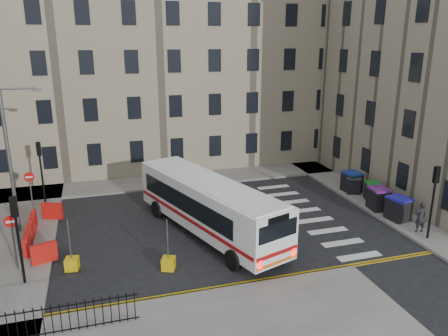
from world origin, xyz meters
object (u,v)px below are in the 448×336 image
streetlamp (9,160)px  wheelie_bin_c (373,191)px  bus (208,204)px  wheelie_bin_b (378,199)px  bollard_chevron (168,263)px  wheelie_bin_a (398,208)px  pedestrian (421,217)px  bollard_yellow (72,264)px  wheelie_bin_e (352,182)px  wheelie_bin_d (353,184)px

streetlamp → wheelie_bin_c: (22.21, -1.53, -3.58)m
bus → wheelie_bin_b: bus is taller
wheelie_bin_c → bus: bearing=-153.7°
streetlamp → bollard_chevron: size_ratio=13.57×
streetlamp → wheelie_bin_a: 22.48m
pedestrian → bollard_yellow: bearing=0.1°
wheelie_bin_b → wheelie_bin_e: 3.48m
bus → wheelie_bin_d: size_ratio=8.81×
streetlamp → wheelie_bin_b: size_ratio=5.75×
bus → wheelie_bin_e: size_ratio=8.21×
pedestrian → bollard_yellow: pedestrian is taller
bollard_yellow → wheelie_bin_a: bearing=0.9°
streetlamp → wheelie_bin_e: bearing=1.0°
wheelie_bin_a → bollard_chevron: size_ratio=2.35×
wheelie_bin_b → wheelie_bin_c: 1.68m
wheelie_bin_b → pedestrian: bearing=-80.8°
pedestrian → bollard_yellow: size_ratio=3.00×
bus → wheelie_bin_e: bus is taller
wheelie_bin_c → bollard_chevron: 15.57m
wheelie_bin_a → wheelie_bin_d: 4.98m
wheelie_bin_e → streetlamp: bearing=174.8°
streetlamp → wheelie_bin_a: bearing=-12.6°
wheelie_bin_c → bollard_chevron: size_ratio=2.24×
bus → wheelie_bin_a: (11.35, -1.69, -0.94)m
wheelie_bin_b → bollard_chevron: size_ratio=2.36×
wheelie_bin_b → wheelie_bin_d: 3.21m
wheelie_bin_b → bollard_yellow: 18.68m
wheelie_bin_d → bollard_chevron: bearing=-135.9°
wheelie_bin_d → wheelie_bin_e: (0.08, 0.27, 0.12)m
bus → pedestrian: (11.37, -3.54, -0.74)m
bollard_chevron → wheelie_bin_d: bearing=24.7°
wheelie_bin_d → bollard_chevron: (-14.29, -6.57, -0.45)m
bus → bollard_yellow: size_ratio=19.38×
wheelie_bin_b → wheelie_bin_c: wheelie_bin_b is taller
wheelie_bin_e → bus: bearing=-169.1°
wheelie_bin_b → wheelie_bin_d: wheelie_bin_b is taller
bus → bollard_yellow: 7.73m
wheelie_bin_b → pedestrian: size_ratio=0.78×
wheelie_bin_a → wheelie_bin_e: 5.25m
bus → wheelie_bin_d: (11.41, 3.28, -1.05)m
wheelie_bin_b → wheelie_bin_c: bearing=73.9°
wheelie_bin_c → bollard_yellow: size_ratio=2.24×
wheelie_bin_c → wheelie_bin_e: 1.97m
bollard_yellow → pedestrian: bearing=-4.8°
bus → wheelie_bin_c: 12.05m
wheelie_bin_a → wheelie_bin_c: bearing=72.9°
pedestrian → wheelie_bin_d: bearing=-85.4°
wheelie_bin_d → wheelie_bin_e: wheelie_bin_e is taller
bus → wheelie_bin_d: bearing=-2.7°
bus → pedestrian: size_ratio=6.45×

